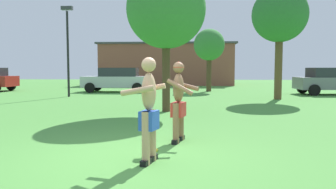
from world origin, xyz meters
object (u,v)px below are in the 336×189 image
object	(u,v)px
player_in_blue	(149,108)
lamp_post	(68,40)
frisbee	(150,150)
car_silver_near_post	(117,79)
player_with_cap	(179,98)
tree_behind_players	(280,16)
tree_near_building	(209,46)
car_gray_mid_lot	(333,81)
tree_left_field	(166,10)

from	to	relation	value
player_in_blue	lamp_post	bearing A→B (deg)	115.53
frisbee	car_silver_near_post	world-z (taller)	car_silver_near_post
player_with_cap	tree_behind_players	size ratio (longest dim) A/B	0.31
tree_near_building	lamp_post	bearing A→B (deg)	-148.39
car_silver_near_post	player_with_cap	bearing A→B (deg)	-72.73
player_with_cap	frisbee	xyz separation A→B (m)	(-0.50, -0.81, -0.92)
player_with_cap	tree_behind_players	xyz separation A→B (m)	(4.58, 10.11, 3.20)
player_in_blue	car_gray_mid_lot	distance (m)	17.54
car_gray_mid_lot	tree_left_field	size ratio (longest dim) A/B	0.87
lamp_post	tree_near_building	distance (m)	9.18
car_gray_mid_lot	lamp_post	xyz separation A→B (m)	(-14.98, -2.58, 2.22)
player_in_blue	tree_left_field	size ratio (longest dim) A/B	0.34
car_silver_near_post	car_gray_mid_lot	bearing A→B (deg)	-6.00
car_silver_near_post	tree_near_building	distance (m)	6.49
player_with_cap	tree_near_building	size ratio (longest dim) A/B	0.41
player_in_blue	tree_behind_players	bearing A→B (deg)	66.84
lamp_post	car_gray_mid_lot	bearing A→B (deg)	9.76
car_gray_mid_lot	player_in_blue	bearing A→B (deg)	-120.99
player_in_blue	car_gray_mid_lot	xyz separation A→B (m)	(9.03, 15.04, -0.09)
player_in_blue	tree_left_field	bearing A→B (deg)	91.77
tree_left_field	tree_near_building	world-z (taller)	tree_left_field
player_in_blue	tree_left_field	distance (m)	7.12
tree_near_building	tree_behind_players	bearing A→B (deg)	-60.42
tree_behind_players	lamp_post	bearing A→B (deg)	176.18
player_in_blue	lamp_post	world-z (taller)	lamp_post
frisbee	tree_left_field	bearing A→B (deg)	91.30
player_with_cap	tree_behind_players	distance (m)	11.56
frisbee	tree_left_field	size ratio (longest dim) A/B	0.06
frisbee	tree_behind_players	xyz separation A→B (m)	(5.09, 10.93, 4.11)
car_silver_near_post	car_gray_mid_lot	size ratio (longest dim) A/B	0.99
tree_left_field	tree_behind_players	bearing A→B (deg)	44.52
frisbee	tree_near_building	size ratio (longest dim) A/B	0.07
tree_behind_players	tree_near_building	xyz separation A→B (m)	(-3.15, 5.55, -1.08)
frisbee	lamp_post	size ratio (longest dim) A/B	0.06
player_in_blue	tree_behind_players	world-z (taller)	tree_behind_players
frisbee	car_silver_near_post	distance (m)	16.17
player_with_cap	car_gray_mid_lot	distance (m)	15.94
player_with_cap	frisbee	size ratio (longest dim) A/B	5.70
player_with_cap	tree_left_field	world-z (taller)	tree_left_field
tree_left_field	tree_near_building	size ratio (longest dim) A/B	1.21
tree_near_building	frisbee	bearing A→B (deg)	-96.72
tree_behind_players	player_with_cap	bearing A→B (deg)	-114.38
frisbee	lamp_post	distance (m)	13.40
player_in_blue	frisbee	size ratio (longest dim) A/B	5.81
car_gray_mid_lot	lamp_post	size ratio (longest dim) A/B	0.90
tree_left_field	tree_behind_players	distance (m)	7.34
frisbee	tree_behind_players	world-z (taller)	tree_behind_players
tree_near_building	tree_left_field	bearing A→B (deg)	-100.99
player_with_cap	tree_behind_players	bearing A→B (deg)	65.62
car_silver_near_post	lamp_post	world-z (taller)	lamp_post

